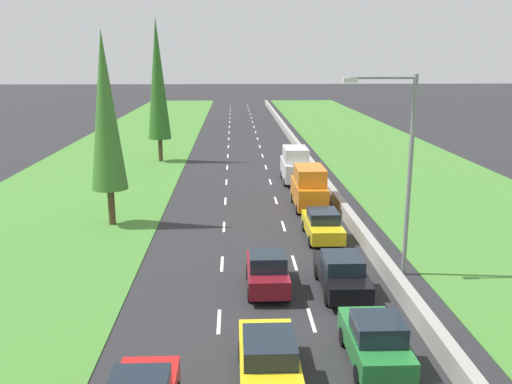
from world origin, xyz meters
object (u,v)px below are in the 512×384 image
object	(u,v)px
yellow_sedan_centre_lane	(269,361)
maroon_hatchback_centre_lane	(267,271)
orange_van_right_lane	(309,188)
white_van_right_lane	(295,165)
green_hatchback_right_lane	(375,341)
poplar_tree_second	(106,112)
yellow_sedan_right_lane	(322,225)
poplar_tree_third	(158,79)
black_sedan_right_lane_third	(341,273)
street_light_mast	(403,162)

from	to	relation	value
yellow_sedan_centre_lane	maroon_hatchback_centre_lane	xyz separation A→B (m)	(0.37, 7.11, 0.02)
orange_van_right_lane	white_van_right_lane	distance (m)	7.92
yellow_sedan_centre_lane	orange_van_right_lane	world-z (taller)	orange_van_right_lane
green_hatchback_right_lane	poplar_tree_second	distance (m)	20.62
yellow_sedan_right_lane	poplar_tree_third	world-z (taller)	poplar_tree_third
black_sedan_right_lane_third	poplar_tree_second	distance (m)	16.57
yellow_sedan_centre_lane	orange_van_right_lane	bearing A→B (deg)	79.08
white_van_right_lane	poplar_tree_second	xyz separation A→B (m)	(-12.06, -11.08, 5.28)
white_van_right_lane	poplar_tree_second	distance (m)	17.21
white_van_right_lane	orange_van_right_lane	bearing A→B (deg)	-89.54
white_van_right_lane	street_light_mast	xyz separation A→B (m)	(2.55, -19.43, 3.83)
green_hatchback_right_lane	poplar_tree_third	world-z (taller)	poplar_tree_third
green_hatchback_right_lane	poplar_tree_third	distance (m)	38.86
green_hatchback_right_lane	white_van_right_lane	size ratio (longest dim) A/B	0.80
poplar_tree_second	green_hatchback_right_lane	bearing A→B (deg)	-53.63
maroon_hatchback_centre_lane	poplar_tree_third	world-z (taller)	poplar_tree_third
orange_van_right_lane	poplar_tree_second	distance (m)	13.60
black_sedan_right_lane_third	maroon_hatchback_centre_lane	size ratio (longest dim) A/B	1.15
poplar_tree_second	street_light_mast	xyz separation A→B (m)	(14.61, -8.34, -1.44)
maroon_hatchback_centre_lane	street_light_mast	xyz separation A→B (m)	(5.99, 1.49, 4.40)
black_sedan_right_lane_third	orange_van_right_lane	world-z (taller)	orange_van_right_lane
green_hatchback_right_lane	yellow_sedan_centre_lane	size ratio (longest dim) A/B	0.87
yellow_sedan_right_lane	poplar_tree_third	distance (m)	27.33
maroon_hatchback_centre_lane	yellow_sedan_right_lane	xyz separation A→B (m)	(3.41, 6.71, -0.02)
yellow_sedan_right_lane	orange_van_right_lane	size ratio (longest dim) A/B	0.92
yellow_sedan_right_lane	street_light_mast	xyz separation A→B (m)	(2.58, -5.22, 4.42)
yellow_sedan_right_lane	poplar_tree_second	world-z (taller)	poplar_tree_second
yellow_sedan_centre_lane	street_light_mast	size ratio (longest dim) A/B	0.50
poplar_tree_second	orange_van_right_lane	bearing A→B (deg)	14.64
street_light_mast	poplar_tree_third	bearing A→B (deg)	116.37
poplar_tree_second	yellow_sedan_centre_lane	bearing A→B (deg)	-64.06
green_hatchback_right_lane	poplar_tree_third	xyz separation A→B (m)	(-11.45, 36.50, 6.84)
white_van_right_lane	poplar_tree_third	world-z (taller)	poplar_tree_third
white_van_right_lane	poplar_tree_third	xyz separation A→B (m)	(-11.78, 9.49, 6.28)
black_sedan_right_lane_third	poplar_tree_second	world-z (taller)	poplar_tree_second
maroon_hatchback_centre_lane	orange_van_right_lane	world-z (taller)	orange_van_right_lane
green_hatchback_right_lane	black_sedan_right_lane_third	world-z (taller)	green_hatchback_right_lane
yellow_sedan_right_lane	orange_van_right_lane	bearing A→B (deg)	89.15
street_light_mast	orange_van_right_lane	bearing A→B (deg)	102.19
yellow_sedan_centre_lane	orange_van_right_lane	xyz separation A→B (m)	(3.88, 20.11, 0.59)
maroon_hatchback_centre_lane	yellow_sedan_right_lane	size ratio (longest dim) A/B	0.87
green_hatchback_right_lane	street_light_mast	distance (m)	9.23
maroon_hatchback_centre_lane	poplar_tree_second	world-z (taller)	poplar_tree_second
poplar_tree_second	street_light_mast	world-z (taller)	poplar_tree_second
white_van_right_lane	black_sedan_right_lane_third	bearing A→B (deg)	-90.86
yellow_sedan_centre_lane	white_van_right_lane	xyz separation A→B (m)	(3.82, 28.03, 0.59)
black_sedan_right_lane_third	maroon_hatchback_centre_lane	distance (m)	3.14
green_hatchback_right_lane	black_sedan_right_lane_third	xyz separation A→B (m)	(0.01, 5.80, -0.02)
yellow_sedan_centre_lane	black_sedan_right_lane_third	world-z (taller)	same
maroon_hatchback_centre_lane	white_van_right_lane	bearing A→B (deg)	80.66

